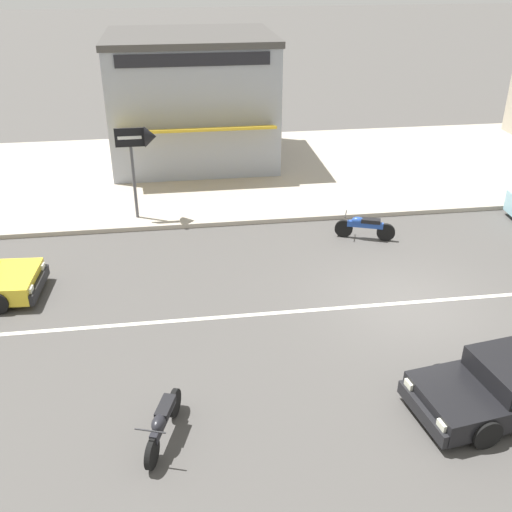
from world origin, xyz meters
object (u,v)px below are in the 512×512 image
(arrow_signboard, at_px, (145,142))
(shopfront_mid_block, at_px, (192,98))
(motorcycle_1, at_px, (364,226))
(motorcycle_0, at_px, (163,422))

(arrow_signboard, distance_m, shopfront_mid_block, 6.19)
(motorcycle_1, xyz_separation_m, shopfront_mid_block, (-4.81, 8.23, 2.22))
(shopfront_mid_block, bearing_deg, motorcycle_0, -94.98)
(motorcycle_0, bearing_deg, shopfront_mid_block, 85.02)
(motorcycle_1, height_order, arrow_signboard, arrow_signboard)
(motorcycle_1, xyz_separation_m, arrow_signboard, (-6.55, 2.29, 2.26))
(motorcycle_1, distance_m, arrow_signboard, 7.30)
(motorcycle_0, relative_size, arrow_signboard, 0.60)
(motorcycle_0, xyz_separation_m, arrow_signboard, (-0.35, 10.01, 2.26))
(motorcycle_1, relative_size, shopfront_mid_block, 0.27)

